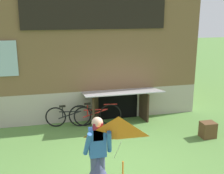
{
  "coord_description": "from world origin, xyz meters",
  "views": [
    {
      "loc": [
        -1.7,
        -6.32,
        3.72
      ],
      "look_at": [
        0.01,
        0.77,
        1.77
      ],
      "focal_mm": 46.33,
      "sensor_mm": 36.0,
      "label": 1
    }
  ],
  "objects_px": {
    "bicycle_red": "(95,115)",
    "wooden_crate": "(208,130)",
    "person": "(98,162)",
    "bicycle_black": "(70,116)",
    "kite": "(119,139)"
  },
  "relations": [
    {
      "from": "person",
      "to": "bicycle_black",
      "type": "xyz_separation_m",
      "value": [
        -0.23,
        3.72,
        -0.36
      ]
    },
    {
      "from": "bicycle_black",
      "to": "kite",
      "type": "bearing_deg",
      "value": -73.21
    },
    {
      "from": "person",
      "to": "kite",
      "type": "height_order",
      "value": "kite"
    },
    {
      "from": "person",
      "to": "wooden_crate",
      "type": "height_order",
      "value": "person"
    },
    {
      "from": "kite",
      "to": "bicycle_red",
      "type": "xyz_separation_m",
      "value": [
        0.3,
        4.11,
        -1.04
      ]
    },
    {
      "from": "bicycle_red",
      "to": "wooden_crate",
      "type": "height_order",
      "value": "bicycle_red"
    },
    {
      "from": "bicycle_black",
      "to": "wooden_crate",
      "type": "bearing_deg",
      "value": -14.75
    },
    {
      "from": "person",
      "to": "bicycle_black",
      "type": "distance_m",
      "value": 3.75
    },
    {
      "from": "bicycle_black",
      "to": "wooden_crate",
      "type": "xyz_separation_m",
      "value": [
        3.96,
        -1.8,
        -0.12
      ]
    },
    {
      "from": "person",
      "to": "bicycle_black",
      "type": "bearing_deg",
      "value": 86.79
    },
    {
      "from": "bicycle_red",
      "to": "wooden_crate",
      "type": "relative_size",
      "value": 3.64
    },
    {
      "from": "bicycle_red",
      "to": "bicycle_black",
      "type": "bearing_deg",
      "value": 178.1
    },
    {
      "from": "person",
      "to": "bicycle_red",
      "type": "distance_m",
      "value": 3.65
    },
    {
      "from": "bicycle_red",
      "to": "bicycle_black",
      "type": "relative_size",
      "value": 1.1
    },
    {
      "from": "kite",
      "to": "wooden_crate",
      "type": "bearing_deg",
      "value": 35.48
    }
  ]
}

